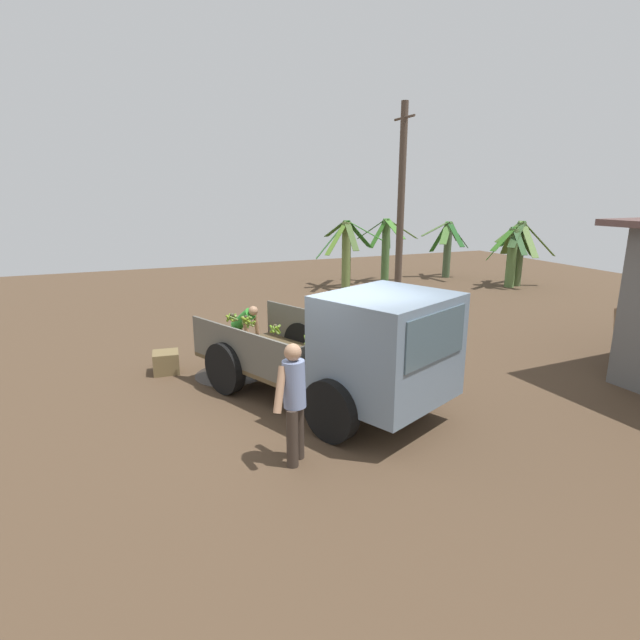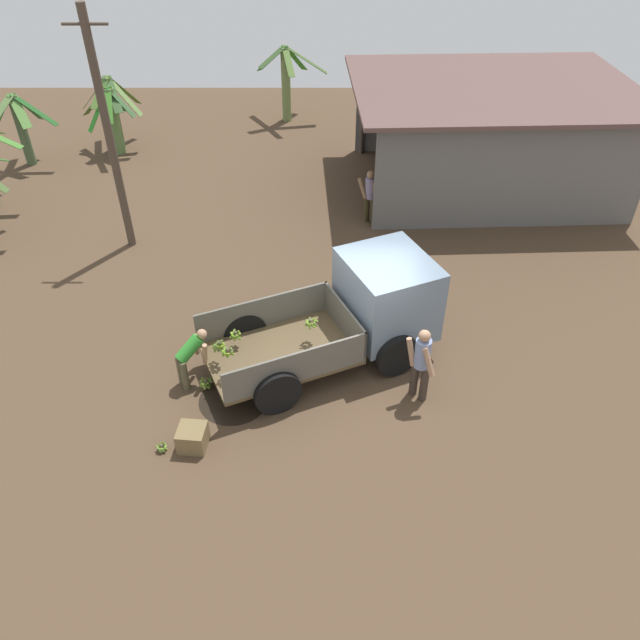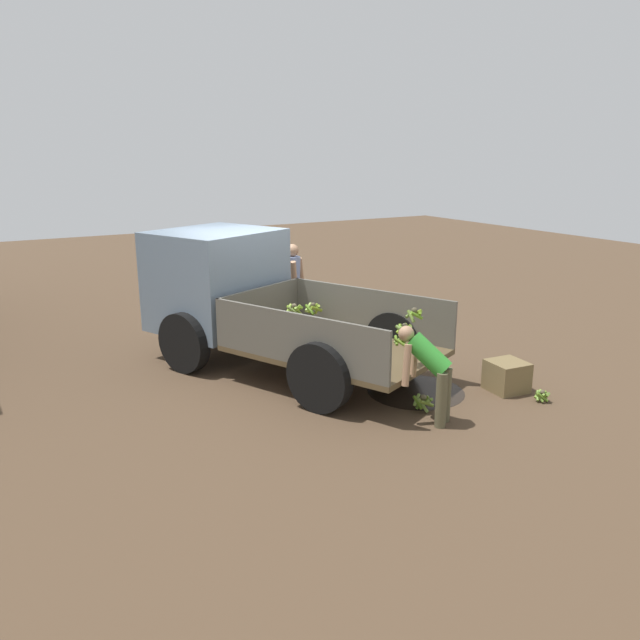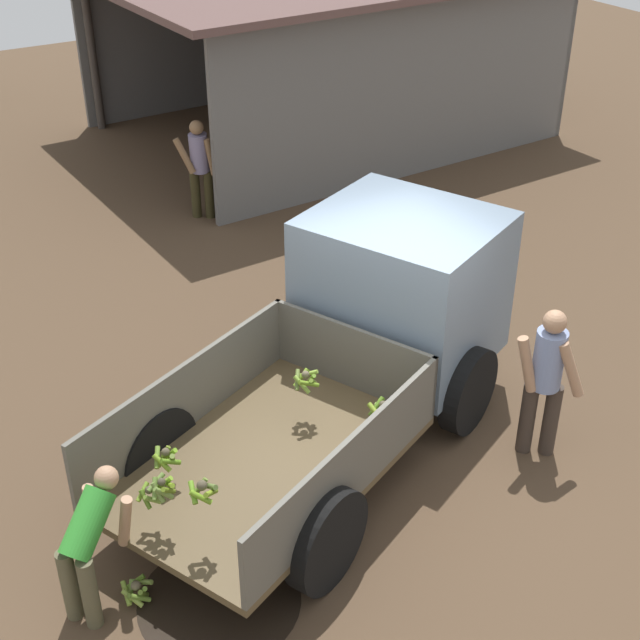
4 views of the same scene
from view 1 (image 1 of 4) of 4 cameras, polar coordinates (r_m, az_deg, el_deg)
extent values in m
plane|color=#4E3A29|center=(8.53, 1.17, -10.67)|extent=(36.00, 36.00, 0.00)
cylinder|color=black|center=(10.40, -10.26, -6.13)|extent=(1.41, 1.41, 0.01)
cube|color=brown|center=(9.59, -4.39, -4.43)|extent=(3.50, 2.98, 0.08)
cube|color=#5D5A50|center=(10.10, -0.44, -1.02)|extent=(2.73, 1.25, 0.72)
cube|color=#5D5A50|center=(8.89, -8.98, -3.39)|extent=(2.73, 1.25, 0.72)
cube|color=#5D5A50|center=(8.48, 2.19, -4.11)|extent=(0.84, 1.80, 0.72)
cube|color=slate|center=(7.78, 7.65, -3.02)|extent=(2.31, 2.42, 1.64)
cube|color=#4C606B|center=(7.25, 13.15, -1.90)|extent=(0.65, 1.41, 0.72)
cylinder|color=black|center=(8.97, 9.99, -6.26)|extent=(0.97, 0.59, 0.96)
cylinder|color=black|center=(7.50, 1.23, -10.33)|extent=(0.97, 0.59, 0.96)
cylinder|color=black|center=(10.56, -1.95, -2.81)|extent=(0.97, 0.59, 0.96)
cylinder|color=black|center=(9.34, -10.83, -5.43)|extent=(0.97, 0.59, 0.96)
sphere|color=#433C2B|center=(10.38, -8.48, 0.37)|extent=(0.07, 0.07, 0.07)
cylinder|color=olive|center=(10.40, -8.80, 0.00)|extent=(0.17, 0.08, 0.16)
cylinder|color=#5E781C|center=(10.35, -8.69, -0.06)|extent=(0.16, 0.13, 0.16)
cylinder|color=#81A625|center=(10.33, -8.41, -0.02)|extent=(0.06, 0.18, 0.14)
cylinder|color=#79A82B|center=(10.38, -8.16, -0.01)|extent=(0.16, 0.13, 0.16)
cylinder|color=olive|center=(10.43, -8.12, 0.19)|extent=(0.19, 0.10, 0.12)
cylinder|color=olive|center=(10.45, -8.38, 0.10)|extent=(0.12, 0.16, 0.16)
cylinder|color=olive|center=(10.44, -8.62, 0.01)|extent=(0.09, 0.15, 0.18)
sphere|color=#4D4532|center=(8.36, -3.73, -4.32)|extent=(0.08, 0.08, 0.08)
cylinder|color=#4F761D|center=(8.42, -3.26, -4.64)|extent=(0.21, 0.10, 0.16)
cylinder|color=olive|center=(8.45, -3.99, -4.46)|extent=(0.07, 0.22, 0.13)
cylinder|color=olive|center=(8.37, -4.19, -4.88)|extent=(0.19, 0.08, 0.19)
cylinder|color=olive|center=(8.31, -3.79, -4.97)|extent=(0.13, 0.20, 0.18)
cylinder|color=#90B14D|center=(8.32, -3.21, -4.75)|extent=(0.17, 0.20, 0.13)
sphere|color=brown|center=(10.34, -5.11, -0.67)|extent=(0.08, 0.08, 0.08)
cylinder|color=olive|center=(10.31, -5.12, -1.20)|extent=(0.10, 0.17, 0.19)
cylinder|color=#6EA121|center=(10.33, -4.83, -1.15)|extent=(0.14, 0.16, 0.19)
cylinder|color=olive|center=(10.38, -4.83, -1.09)|extent=(0.16, 0.06, 0.19)
cylinder|color=olive|center=(10.43, -5.02, -0.87)|extent=(0.13, 0.20, 0.15)
cylinder|color=#82AD2D|center=(10.40, -5.41, -0.98)|extent=(0.15, 0.18, 0.17)
cylinder|color=#58871E|center=(10.32, -5.50, -1.04)|extent=(0.20, 0.07, 0.15)
sphere|color=#4D4532|center=(10.08, -10.03, 0.57)|extent=(0.09, 0.09, 0.09)
cylinder|color=olive|center=(10.11, -9.69, 0.19)|extent=(0.17, 0.05, 0.17)
cylinder|color=#6A9F26|center=(10.16, -10.02, 0.38)|extent=(0.09, 0.19, 0.13)
cylinder|color=olive|center=(10.12, -10.40, 0.27)|extent=(0.18, 0.14, 0.14)
cylinder|color=olive|center=(10.03, -10.28, 0.18)|extent=(0.17, 0.15, 0.13)
cylinder|color=#5B7433|center=(10.02, -9.86, 0.18)|extent=(0.07, 0.19, 0.13)
sphere|color=#4F4733|center=(10.51, -8.01, -0.15)|extent=(0.07, 0.07, 0.07)
cylinder|color=olive|center=(10.51, -8.30, -0.51)|extent=(0.16, 0.04, 0.14)
cylinder|color=olive|center=(10.46, -8.00, -0.50)|extent=(0.08, 0.17, 0.12)
cylinder|color=#5A8020|center=(10.51, -7.63, -0.40)|extent=(0.17, 0.12, 0.11)
cylinder|color=olive|center=(10.57, -7.76, -0.32)|extent=(0.16, 0.13, 0.12)
cylinder|color=#597F24|center=(10.57, -8.12, -0.48)|extent=(0.07, 0.14, 0.16)
sphere|color=brown|center=(8.95, -1.07, -1.91)|extent=(0.08, 0.08, 0.08)
cylinder|color=olive|center=(8.95, -1.62, -2.24)|extent=(0.22, 0.08, 0.12)
cylinder|color=olive|center=(8.91, -1.24, -2.49)|extent=(0.16, 0.17, 0.17)
cylinder|color=olive|center=(8.92, -0.90, -2.54)|extent=(0.06, 0.16, 0.20)
cylinder|color=#85A739|center=(8.93, -0.55, -2.28)|extent=(0.18, 0.18, 0.13)
cylinder|color=olive|center=(9.00, -0.66, -2.30)|extent=(0.19, 0.07, 0.17)
cylinder|color=olive|center=(9.04, -0.97, -2.16)|extent=(0.14, 0.19, 0.15)
cylinder|color=#82A83A|center=(9.01, -1.43, -2.27)|extent=(0.13, 0.19, 0.17)
cylinder|color=#3F3833|center=(11.05, 32.41, 1.16)|extent=(0.16, 0.16, 3.01)
cylinder|color=#4B3D31|center=(15.23, 9.20, 12.15)|extent=(0.21, 0.21, 6.07)
cylinder|color=#4B3D31|center=(15.34, 9.62, 21.84)|extent=(1.03, 0.07, 0.07)
cylinder|color=#5B7E43|center=(20.60, 21.05, 6.62)|extent=(0.36, 0.36, 2.25)
cube|color=#365D32|center=(20.22, 21.85, 8.38)|extent=(0.80, 0.36, 0.99)
cube|color=#2E521A|center=(20.75, 22.22, 8.30)|extent=(0.47, 0.90, 1.12)
cube|color=#4B6C2A|center=(21.19, 20.77, 8.45)|extent=(1.32, 0.90, 1.19)
cube|color=#2B8925|center=(20.60, 19.90, 8.18)|extent=(0.88, 0.80, 1.32)
cube|color=#31661E|center=(20.05, 20.25, 8.69)|extent=(0.45, 1.20, 0.85)
cylinder|color=#465B3C|center=(22.13, 14.34, 7.72)|extent=(0.32, 0.32, 2.32)
cube|color=#1D4E1D|center=(21.47, 15.24, 9.47)|extent=(1.36, 0.47, 0.94)
cube|color=#32622F|center=(22.15, 15.55, 9.37)|extent=(0.58, 0.87, 1.10)
cube|color=#364E1F|center=(22.48, 15.06, 9.75)|extent=(0.67, 1.00, 0.89)
cube|color=#2E7B28|center=(22.43, 13.54, 9.21)|extent=(1.02, 0.38, 1.37)
cube|color=#4F6D37|center=(21.90, 13.04, 10.11)|extent=(0.68, 1.18, 0.62)
cube|color=#588B3D|center=(21.66, 14.19, 9.64)|extent=(0.76, 0.84, 0.89)
cylinder|color=#4F6339|center=(20.97, 21.79, 6.97)|extent=(0.33, 0.33, 2.46)
cube|color=olive|center=(20.52, 22.77, 8.51)|extent=(1.02, 0.42, 1.30)
cube|color=#527B2A|center=(21.13, 23.68, 8.52)|extent=(0.80, 1.32, 1.34)
cube|color=#4A8748|center=(21.51, 22.43, 9.09)|extent=(0.88, 1.23, 1.07)
cube|color=#2D612E|center=(21.24, 20.99, 9.16)|extent=(1.02, 0.24, 1.08)
cube|color=#4A6E2B|center=(20.72, 20.79, 9.42)|extent=(0.63, 0.99, 0.82)
cube|color=#3B5E31|center=(20.41, 21.55, 9.11)|extent=(0.74, 1.04, 0.94)
cylinder|color=#4A6F3A|center=(20.55, 7.50, 7.80)|extent=(0.32, 0.32, 2.49)
cube|color=#3F7629|center=(19.83, 8.52, 10.29)|extent=(1.43, 0.33, 0.70)
cube|color=#588B37|center=(20.68, 9.33, 10.27)|extent=(0.53, 1.35, 0.82)
cube|color=#217220|center=(20.92, 7.65, 9.74)|extent=(0.90, 0.72, 1.28)
cube|color=#44763F|center=(20.62, 5.96, 10.32)|extent=(1.01, 1.02, 0.85)
cube|color=#316920|center=(20.15, 6.72, 9.83)|extent=(0.49, 0.92, 1.11)
cylinder|color=olive|center=(19.08, 3.02, 7.39)|extent=(0.34, 0.34, 2.50)
cube|color=#455E2C|center=(18.46, 3.61, 9.63)|extent=(1.17, 0.38, 1.02)
cube|color=#2B6420|center=(18.91, 5.12, 10.17)|extent=(0.90, 1.24, 0.72)
cube|color=#246720|center=(19.37, 4.42, 9.77)|extent=(0.56, 1.22, 1.07)
cube|color=#305F2B|center=(19.77, 3.07, 10.01)|extent=(1.52, 0.92, 0.99)
cube|color=#3C7027|center=(19.38, 1.86, 10.39)|extent=(1.15, 0.61, 0.68)
cube|color=#3A7A35|center=(18.95, 1.31, 9.16)|extent=(0.58, 1.18, 1.42)
cube|color=#547F29|center=(18.51, 1.95, 9.39)|extent=(0.79, 1.17, 1.19)
cylinder|color=#3A2F27|center=(6.89, -3.17, -13.34)|extent=(0.23, 0.23, 0.83)
cylinder|color=#3A2F27|center=(7.09, -2.49, -12.51)|extent=(0.23, 0.23, 0.83)
cylinder|color=#7F90BD|center=(6.69, -2.98, -7.30)|extent=(0.44, 0.44, 0.66)
sphere|color=tan|center=(6.54, -3.13, -3.71)|extent=(0.23, 0.23, 0.23)
cylinder|color=tan|center=(6.55, -4.60, -7.92)|extent=(0.32, 0.29, 0.61)
cylinder|color=tan|center=(6.90, -3.01, -6.80)|extent=(0.26, 0.25, 0.62)
cylinder|color=brown|center=(11.40, -9.15, -2.31)|extent=(0.20, 0.20, 0.72)
cylinder|color=brown|center=(11.26, -9.85, -2.56)|extent=(0.20, 0.20, 0.72)
cylinder|color=green|center=(11.04, -8.77, 0.04)|extent=(0.65, 0.56, 0.56)
sphere|color=tan|center=(10.79, -7.63, 1.05)|extent=(0.20, 0.20, 0.20)
cylinder|color=tan|center=(11.06, -7.27, -0.51)|extent=(0.17, 0.19, 0.54)
cylinder|color=tan|center=(10.79, -8.45, -0.92)|extent=(0.19, 0.21, 0.54)
cylinder|color=#363119|center=(11.50, 31.46, -4.04)|extent=(0.21, 0.21, 0.78)
cylinder|color=#363119|center=(11.70, 31.19, -3.71)|extent=(0.21, 0.21, 0.78)
cylinder|color=#8A81AA|center=(11.42, 31.67, -0.55)|extent=(0.43, 0.44, 0.63)
sphere|color=#8C6746|center=(11.33, 31.79, 1.49)|extent=(0.22, 0.22, 0.22)
cylinder|color=#8C6746|center=(11.23, 31.57, -0.92)|extent=(0.21, 0.20, 0.59)
cylinder|color=#8C6746|center=(11.57, 30.77, -0.30)|extent=(0.32, 0.29, 0.57)
sphere|color=brown|center=(11.30, -18.01, -4.20)|extent=(0.07, 0.07, 0.07)
cylinder|color=#50731E|center=(11.36, -17.81, -4.37)|extent=(0.13, 0.14, 0.13)
cylinder|color=#577720|center=(11.36, -18.05, -4.44)|extent=(0.06, 0.14, 0.15)
cylinder|color=olive|center=(11.35, -18.24, -4.38)|extent=(0.14, 0.14, 0.11)
cylinder|color=olive|center=(11.31, -18.29, -4.48)|extent=(0.15, 0.04, 0.13)
cylinder|color=#77A636|center=(11.27, -18.14, -4.57)|extent=(0.12, 0.14, 0.14)
cylinder|color=#80AF3E|center=(11.25, -17.89, -4.50)|extent=(0.07, 0.17, 0.11)
cylinder|color=#7BA63F|center=(11.28, -17.77, -4.50)|extent=(0.13, 0.13, 0.13)
cylinder|color=olive|center=(11.32, -17.71, -4.44)|extent=(0.15, 0.05, 0.13)
sphere|color=brown|center=(10.96, -9.17, -3.94)|extent=(0.09, 0.09, 0.09)
cylinder|color=olive|center=(10.93, -9.10, -4.48)|extent=(0.06, 0.17, 0.20)
cylinder|color=olive|center=(10.92, -8.80, -4.26)|extent=(0.16, 0.20, 0.12)
cylinder|color=#588021|center=(10.98, -8.71, -4.19)|extent=(0.21, 0.07, 0.14)
cylinder|color=#8BAE4C|center=(11.03, -9.02, -4.30)|extent=(0.14, 0.15, 0.20)
cylinder|color=olive|center=(11.06, -9.21, -4.06)|extent=(0.07, 0.22, 0.13)
cylinder|color=#89A43F|center=(11.02, -9.49, -4.23)|extent=(0.17, 0.18, 0.16)
cylinder|color=olive|center=(10.97, -9.54, -4.34)|extent=(0.20, 0.06, 0.17)
cylinder|color=olive|center=(10.94, -9.28, -4.48)|extent=(0.14, 0.16, 0.20)
cube|color=brown|center=(10.75, -17.17, -4.64)|extent=(0.56, 0.56, 0.44)
camera|label=2|loc=(11.71, -71.54, 32.83)|focal=35.00mm
camera|label=3|loc=(17.81, 2.16, 13.73)|focal=35.00mm
camera|label=4|loc=(12.14, -39.79, 22.81)|focal=50.00mm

